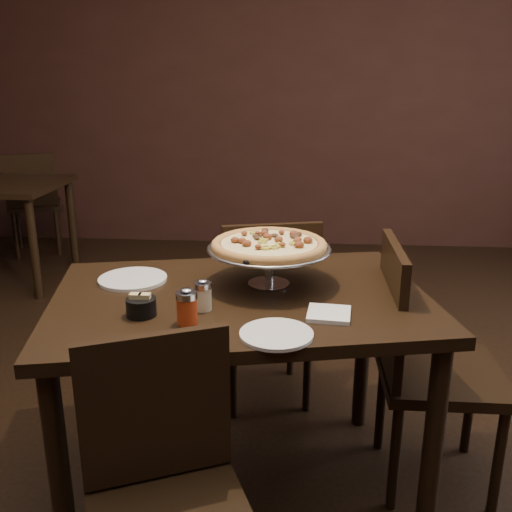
{
  "coord_description": "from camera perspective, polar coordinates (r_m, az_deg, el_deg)",
  "views": [
    {
      "loc": [
        0.22,
        -1.78,
        1.53
      ],
      "look_at": [
        0.07,
        0.11,
        0.93
      ],
      "focal_mm": 40.0,
      "sensor_mm": 36.0,
      "label": 1
    }
  ],
  "objects": [
    {
      "name": "room",
      "position": [
        1.82,
        -0.44,
        13.48
      ],
      "size": [
        6.04,
        7.04,
        2.84
      ],
      "color": "black",
      "rests_on": "ground"
    },
    {
      "name": "dining_table",
      "position": [
        2.03,
        -1.53,
        -6.66
      ],
      "size": [
        1.44,
        1.11,
        0.81
      ],
      "rotation": [
        0.0,
        0.0,
        0.21
      ],
      "color": "black",
      "rests_on": "ground"
    },
    {
      "name": "pizza_stand",
      "position": [
        2.03,
        1.31,
        1.06
      ],
      "size": [
        0.45,
        0.45,
        0.18
      ],
      "color": "#B9B9C0",
      "rests_on": "dining_table"
    },
    {
      "name": "parmesan_shaker",
      "position": [
        1.85,
        -5.34,
        -3.93
      ],
      "size": [
        0.06,
        0.06,
        0.11
      ],
      "color": "beige",
      "rests_on": "dining_table"
    },
    {
      "name": "pepper_flake_shaker",
      "position": [
        1.75,
        -6.93,
        -5.08
      ],
      "size": [
        0.07,
        0.07,
        0.12
      ],
      "color": "#94290D",
      "rests_on": "dining_table"
    },
    {
      "name": "packet_caddy",
      "position": [
        1.84,
        -11.42,
        -4.95
      ],
      "size": [
        0.1,
        0.1,
        0.07
      ],
      "rotation": [
        0.0,
        0.0,
        0.01
      ],
      "color": "black",
      "rests_on": "dining_table"
    },
    {
      "name": "napkin_stack",
      "position": [
        1.82,
        7.3,
        -5.77
      ],
      "size": [
        0.15,
        0.15,
        0.01
      ],
      "primitive_type": "cube",
      "rotation": [
        0.0,
        0.0,
        -0.1
      ],
      "color": "white",
      "rests_on": "dining_table"
    },
    {
      "name": "plate_left",
      "position": [
        2.16,
        -12.22,
        -2.26
      ],
      "size": [
        0.25,
        0.25,
        0.01
      ],
      "primitive_type": "cylinder",
      "color": "silver",
      "rests_on": "dining_table"
    },
    {
      "name": "plate_near",
      "position": [
        1.68,
        2.05,
        -7.82
      ],
      "size": [
        0.22,
        0.22,
        0.01
      ],
      "primitive_type": "cylinder",
      "color": "silver",
      "rests_on": "dining_table"
    },
    {
      "name": "serving_spatula",
      "position": [
        1.87,
        0.26,
        -0.56
      ],
      "size": [
        0.14,
        0.14,
        0.02
      ],
      "rotation": [
        0.0,
        0.0,
        -0.97
      ],
      "color": "#B9B9C0",
      "rests_on": "pizza_stand"
    },
    {
      "name": "chair_far",
      "position": [
        2.67,
        1.1,
        -4.98
      ],
      "size": [
        0.53,
        0.53,
        0.93
      ],
      "rotation": [
        0.0,
        0.0,
        3.38
      ],
      "color": "black",
      "rests_on": "ground"
    },
    {
      "name": "chair_near",
      "position": [
        1.64,
        -8.92,
        -22.26
      ],
      "size": [
        0.54,
        0.54,
        0.89
      ],
      "rotation": [
        0.0,
        0.0,
        0.41
      ],
      "color": "black",
      "rests_on": "ground"
    },
    {
      "name": "chair_side",
      "position": [
        2.25,
        16.25,
        -9.75
      ],
      "size": [
        0.45,
        0.45,
        0.96
      ],
      "rotation": [
        0.0,
        0.0,
        1.57
      ],
      "color": "black",
      "rests_on": "ground"
    },
    {
      "name": "bg_chair_far",
      "position": [
        5.38,
        -21.36,
        5.27
      ],
      "size": [
        0.55,
        0.55,
        0.91
      ],
      "rotation": [
        0.0,
        0.0,
        3.53
      ],
      "color": "black",
      "rests_on": "ground"
    }
  ]
}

